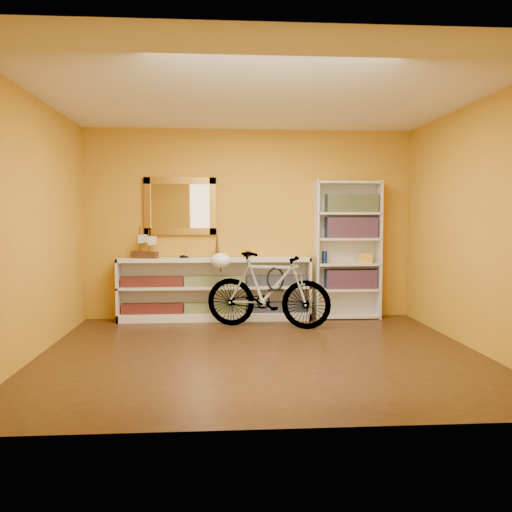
{
  "coord_description": "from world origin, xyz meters",
  "views": [
    {
      "loc": [
        -0.43,
        -5.38,
        1.38
      ],
      "look_at": [
        0.0,
        0.7,
        0.95
      ],
      "focal_mm": 37.36,
      "sensor_mm": 36.0,
      "label": 1
    }
  ],
  "objects": [
    {
      "name": "yellow_bag",
      "position": [
        1.6,
        1.8,
        0.84
      ],
      "size": [
        0.21,
        0.17,
        0.14
      ],
      "primitive_type": "cube",
      "rotation": [
        0.0,
        0.0,
        -0.31
      ],
      "color": "gold",
      "rests_on": "bookcase"
    },
    {
      "name": "bronze_ornament",
      "position": [
        -0.45,
        1.81,
        1.04
      ],
      "size": [
        0.07,
        0.07,
        0.38
      ],
      "primitive_type": "cone",
      "color": "#52371C",
      "rests_on": "console_unit"
    },
    {
      "name": "right_wall",
      "position": [
        2.25,
        0.0,
        1.3
      ],
      "size": [
        0.01,
        4.0,
        2.6
      ],
      "primitive_type": "cube",
      "color": "#BF871C",
      "rests_on": "ground"
    },
    {
      "name": "cd_row_upper",
      "position": [
        -0.48,
        1.79,
        0.54
      ],
      "size": [
        2.5,
        0.13,
        0.14
      ],
      "primitive_type": "cube",
      "color": "navy",
      "rests_on": "console_unit"
    },
    {
      "name": "book_row_c",
      "position": [
        1.4,
        1.84,
        1.59
      ],
      "size": [
        0.7,
        0.22,
        0.25
      ],
      "primitive_type": "cube",
      "color": "navy",
      "rests_on": "bookcase"
    },
    {
      "name": "back_wall",
      "position": [
        0.0,
        2.0,
        1.3
      ],
      "size": [
        4.5,
        0.01,
        2.6
      ],
      "primitive_type": "cube",
      "color": "#BF871C",
      "rests_on": "ground"
    },
    {
      "name": "model_ship",
      "position": [
        -1.42,
        1.81,
        1.06
      ],
      "size": [
        0.38,
        0.26,
        0.43
      ],
      "primitive_type": null,
      "rotation": [
        0.0,
        0.0,
        -0.37
      ],
      "color": "#3A1F10",
      "rests_on": "console_unit"
    },
    {
      "name": "floor",
      "position": [
        0.0,
        0.0,
        -0.01
      ],
      "size": [
        4.5,
        4.0,
        0.01
      ],
      "primitive_type": "cube",
      "color": "black",
      "rests_on": "ground"
    },
    {
      "name": "bicycle",
      "position": [
        0.19,
        1.26,
        0.48
      ],
      "size": [
        0.89,
        1.68,
        0.96
      ],
      "primitive_type": "imported",
      "rotation": [
        0.0,
        0.0,
        1.27
      ],
      "color": "silver",
      "rests_on": "floor"
    },
    {
      "name": "left_wall",
      "position": [
        -2.25,
        0.0,
        1.3
      ],
      "size": [
        0.01,
        4.0,
        2.6
      ],
      "primitive_type": "cube",
      "color": "#BF871C",
      "rests_on": "ground"
    },
    {
      "name": "book_row_b",
      "position": [
        1.4,
        1.84,
        1.25
      ],
      "size": [
        0.7,
        0.22,
        0.28
      ],
      "primitive_type": "cube",
      "color": "maroon",
      "rests_on": "bookcase"
    },
    {
      "name": "travel_mug",
      "position": [
        1.02,
        1.82,
        0.85
      ],
      "size": [
        0.08,
        0.08,
        0.17
      ],
      "primitive_type": "cylinder",
      "color": "navy",
      "rests_on": "bookcase"
    },
    {
      "name": "toy_car",
      "position": [
        -0.9,
        1.81,
        0.85
      ],
      "size": [
        0.0,
        0.0,
        0.0
      ],
      "primitive_type": "imported",
      "rotation": [
        0.0,
        0.0,
        1.67
      ],
      "color": "black",
      "rests_on": "console_unit"
    },
    {
      "name": "helmet",
      "position": [
        -0.4,
        1.44,
        0.84
      ],
      "size": [
        0.26,
        0.25,
        0.2
      ],
      "primitive_type": "ellipsoid",
      "color": "white",
      "rests_on": "bicycle"
    },
    {
      "name": "cd_row_lower",
      "position": [
        -0.48,
        1.79,
        0.17
      ],
      "size": [
        2.5,
        0.13,
        0.14
      ],
      "primitive_type": "cube",
      "color": "black",
      "rests_on": "console_unit"
    },
    {
      "name": "red_tin",
      "position": [
        1.15,
        1.87,
        1.55
      ],
      "size": [
        0.17,
        0.17,
        0.17
      ],
      "primitive_type": "cube",
      "rotation": [
        0.0,
        0.0,
        -0.35
      ],
      "color": "maroon",
      "rests_on": "bookcase"
    },
    {
      "name": "wall_socket",
      "position": [
        0.9,
        1.99,
        0.25
      ],
      "size": [
        0.09,
        0.02,
        0.09
      ],
      "primitive_type": "cube",
      "color": "silver",
      "rests_on": "back_wall"
    },
    {
      "name": "bookcase",
      "position": [
        1.35,
        1.84,
        0.95
      ],
      "size": [
        0.9,
        0.3,
        1.9
      ],
      "primitive_type": null,
      "color": "silver",
      "rests_on": "floor"
    },
    {
      "name": "console_unit",
      "position": [
        -0.48,
        1.81,
        0.42
      ],
      "size": [
        2.6,
        0.35,
        0.85
      ],
      "primitive_type": null,
      "color": "silver",
      "rests_on": "floor"
    },
    {
      "name": "book_row_a",
      "position": [
        1.4,
        1.84,
        0.55
      ],
      "size": [
        0.7,
        0.22,
        0.26
      ],
      "primitive_type": "cube",
      "color": "maroon",
      "rests_on": "bookcase"
    },
    {
      "name": "ceiling",
      "position": [
        0.0,
        0.0,
        2.6
      ],
      "size": [
        4.5,
        4.0,
        0.01
      ],
      "primitive_type": "cube",
      "color": "silver",
      "rests_on": "ground"
    },
    {
      "name": "u_lock",
      "position": [
        0.28,
        1.23,
        0.62
      ],
      "size": [
        0.22,
        0.02,
        0.22
      ],
      "primitive_type": "torus",
      "rotation": [
        1.57,
        0.0,
        0.0
      ],
      "color": "black",
      "rests_on": "bicycle"
    },
    {
      "name": "gilt_mirror",
      "position": [
        -0.95,
        1.97,
        1.55
      ],
      "size": [
        0.98,
        0.06,
        0.78
      ],
      "primitive_type": "cube",
      "color": "brown",
      "rests_on": "back_wall"
    },
    {
      "name": "decorative_orb",
      "position": [
        -0.03,
        1.81,
        0.9
      ],
      "size": [
        0.1,
        0.1,
        0.1
      ],
      "primitive_type": "sphere",
      "color": "#52371C",
      "rests_on": "console_unit"
    }
  ]
}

